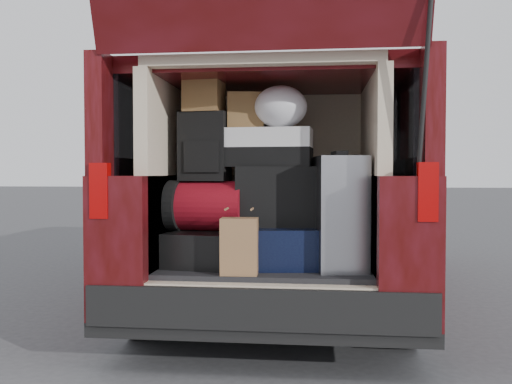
# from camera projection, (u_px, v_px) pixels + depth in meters

# --- Properties ---
(ground) EXTENTS (80.00, 80.00, 0.00)m
(ground) POSITION_uv_depth(u_px,v_px,m) (264.00, 362.00, 3.19)
(ground) COLOR #3B3B3D
(ground) RESTS_ON ground
(minivan) EXTENTS (1.90, 5.35, 2.77)m
(minivan) POSITION_uv_depth(u_px,v_px,m) (283.00, 195.00, 5.01)
(minivan) COLOR black
(minivan) RESTS_ON ground
(load_floor) EXTENTS (1.24, 1.05, 0.55)m
(load_floor) POSITION_uv_depth(u_px,v_px,m) (268.00, 305.00, 3.46)
(load_floor) COLOR black
(load_floor) RESTS_ON ground
(black_hardshell) EXTENTS (0.45, 0.57, 0.21)m
(black_hardshell) POSITION_uv_depth(u_px,v_px,m) (205.00, 247.00, 3.36)
(black_hardshell) COLOR black
(black_hardshell) RESTS_ON load_floor
(navy_hardshell) EXTENTS (0.52, 0.60, 0.24)m
(navy_hardshell) POSITION_uv_depth(u_px,v_px,m) (278.00, 245.00, 3.33)
(navy_hardshell) COLOR black
(navy_hardshell) RESTS_ON load_floor
(silver_roller) EXTENTS (0.33, 0.47, 0.66)m
(silver_roller) POSITION_uv_depth(u_px,v_px,m) (339.00, 213.00, 3.20)
(silver_roller) COLOR silver
(silver_roller) RESTS_ON load_floor
(kraft_bag) EXTENTS (0.21, 0.14, 0.32)m
(kraft_bag) POSITION_uv_depth(u_px,v_px,m) (239.00, 246.00, 3.01)
(kraft_bag) COLOR #906541
(kraft_bag) RESTS_ON load_floor
(red_duffel) EXTENTS (0.51, 0.37, 0.31)m
(red_duffel) POSITION_uv_depth(u_px,v_px,m) (208.00, 206.00, 3.36)
(red_duffel) COLOR maroon
(red_duffel) RESTS_ON black_hardshell
(black_soft_case) EXTENTS (0.52, 0.34, 0.36)m
(black_soft_case) POSITION_uv_depth(u_px,v_px,m) (278.00, 196.00, 3.33)
(black_soft_case) COLOR black
(black_soft_case) RESTS_ON navy_hardshell
(backpack) EXTENTS (0.32, 0.22, 0.42)m
(backpack) POSITION_uv_depth(u_px,v_px,m) (205.00, 147.00, 3.37)
(backpack) COLOR black
(backpack) RESTS_ON red_duffel
(twotone_duffel) EXTENTS (0.55, 0.31, 0.24)m
(twotone_duffel) POSITION_uv_depth(u_px,v_px,m) (269.00, 148.00, 3.35)
(twotone_duffel) COLOR silver
(twotone_duffel) RESTS_ON black_soft_case
(grocery_sack_lower) EXTENTS (0.25, 0.21, 0.21)m
(grocery_sack_lower) POSITION_uv_depth(u_px,v_px,m) (204.00, 96.00, 3.35)
(grocery_sack_lower) COLOR brown
(grocery_sack_lower) RESTS_ON backpack
(grocery_sack_upper) EXTENTS (0.25, 0.22, 0.22)m
(grocery_sack_upper) POSITION_uv_depth(u_px,v_px,m) (245.00, 111.00, 3.38)
(grocery_sack_upper) COLOR brown
(grocery_sack_upper) RESTS_ON twotone_duffel
(plastic_bag_center) EXTENTS (0.34, 0.32, 0.26)m
(plastic_bag_center) POSITION_uv_depth(u_px,v_px,m) (281.00, 107.00, 3.32)
(plastic_bag_center) COLOR white
(plastic_bag_center) RESTS_ON twotone_duffel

